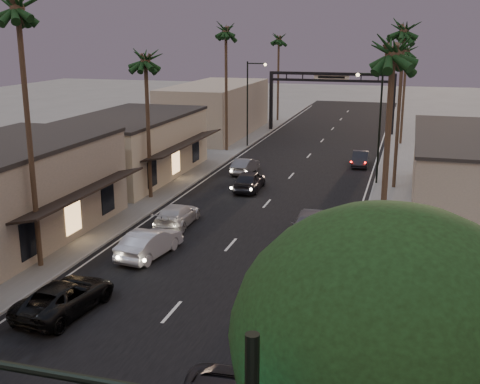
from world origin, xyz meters
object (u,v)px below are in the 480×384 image
Objects in this scene: streetlight_left at (250,97)px; palm_ra at (394,44)px; corner_tree at (390,349)px; palm_lc at (145,54)px; streetlight_right at (376,119)px; curbside_black at (313,261)px; palm_ld at (226,27)px; palm_far at (279,36)px; oncoming_silver at (150,243)px; arch at (331,87)px; oncoming_pickup at (65,297)px; palm_rc at (407,46)px; palm_lb at (17,0)px; palm_rb at (405,25)px.

palm_ra reaches higher than streetlight_left.
palm_lc is at bearing 122.34° from corner_tree.
streetlight_right reaches higher than curbside_black.
palm_ld is (-15.52, 10.00, 7.09)m from streetlight_right.
palm_far is at bearing 114.76° from streetlight_right.
curbside_black is (12.24, -33.19, -4.56)m from streetlight_left.
corner_tree is at bearing 134.89° from oncoming_silver.
arch is at bearing 98.62° from corner_tree.
palm_ra reaches higher than oncoming_pickup.
palm_rc reaches higher than arch.
streetlight_left is at bearing 60.75° from palm_ld.
arch is at bearing 79.84° from palm_lb.
palm_lb is 17.42m from palm_ra.
oncoming_silver is (-12.34, 1.04, -10.67)m from palm_ra.
palm_rc reaches higher than curbside_black.
corner_tree is 34.09m from palm_lc.
corner_tree is 22.61m from oncoming_silver.
oncoming_pickup is at bearing -105.81° from palm_rc.
palm_lb is at bearing -90.31° from palm_far.
palm_lb is 13.98m from oncoming_pickup.
palm_rb is 3.04× the size of oncoming_silver.
corner_tree is 0.72× the size of palm_rc.
arch is 1.15× the size of palm_far.
palm_lb is at bearing 40.01° from oncoming_silver.
palm_ld is (-8.60, -15.00, 6.88)m from arch.
oncoming_silver is (4.86, -29.96, -11.65)m from palm_ld.
palm_ld is at bearing -72.83° from oncoming_silver.
streetlight_right is at bearing -43.21° from streetlight_left.
arch is 1.69× the size of streetlight_left.
arch is at bearing 105.47° from streetlight_right.
streetlight_left is 35.67m from curbside_black.
streetlight_left reaches higher than oncoming_pickup.
palm_lc is at bearing -94.37° from streetlight_left.
palm_ld reaches higher than palm_rc.
palm_rc is at bearing 21.14° from streetlight_left.
palm_far is 2.49× the size of curbside_black.
palm_lc is 20.33m from curbside_black.
palm_rb is at bearing -71.70° from arch.
oncoming_pickup is 12.08m from curbside_black.
palm_ra is (15.52, -34.00, 6.11)m from streetlight_left.
palm_rc is 42.00m from oncoming_silver.
arch is 49.39m from palm_lb.
palm_ld reaches higher than streetlight_right.
corner_tree is 17.45m from palm_ra.
streetlight_right reaches higher than arch.
palm_rc reaches higher than streetlight_right.
corner_tree reaches higher than arch.
palm_ra is 1.00× the size of palm_far.
palm_rb is (15.52, -14.00, 7.09)m from streetlight_left.
corner_tree is 1.66× the size of curbside_black.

